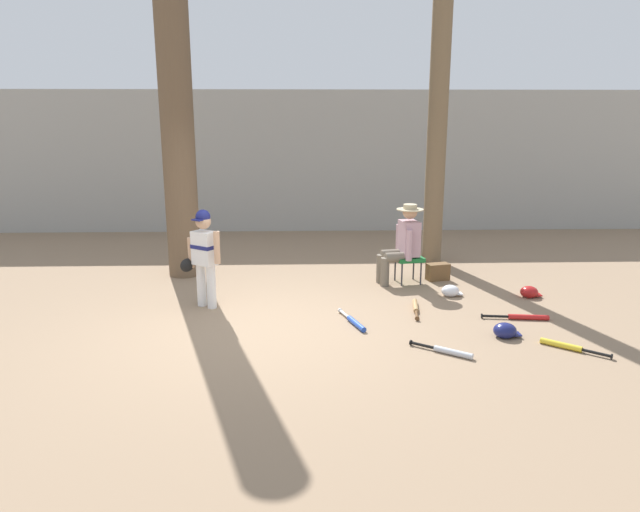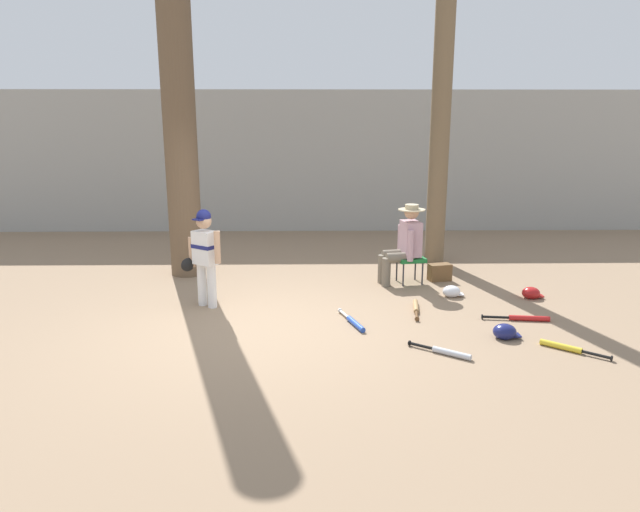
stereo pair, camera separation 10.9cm
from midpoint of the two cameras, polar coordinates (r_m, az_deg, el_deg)
ground_plane at (r=7.03m, az=-5.40°, el=-7.03°), size 60.00×60.00×0.00m
concrete_back_wall at (r=12.77m, az=-3.48°, el=9.25°), size 18.00×0.36×3.00m
tree_near_player at (r=9.22m, az=-13.35°, el=13.51°), size 0.68×0.68×5.68m
tree_behind_spectator at (r=10.01m, az=11.98°, el=11.13°), size 0.51×0.51×4.70m
young_ballplayer at (r=7.70m, az=-10.93°, el=0.41°), size 0.60×0.39×1.31m
folding_stool at (r=8.84m, az=9.17°, el=-0.35°), size 0.47×0.47×0.41m
seated_spectator at (r=8.74m, az=8.63°, el=1.37°), size 0.68×0.54×1.20m
handbag_beside_stool at (r=9.11m, az=12.01°, el=-1.57°), size 0.37×0.26×0.26m
bat_wood_tan at (r=7.71m, az=9.81°, el=-5.03°), size 0.17×0.71×0.07m
bat_aluminum_silver at (r=6.39m, az=12.82°, el=-9.18°), size 0.61×0.47×0.07m
bat_yellow_trainer at (r=6.90m, az=23.48°, el=-8.26°), size 0.61×0.52×0.07m
bat_red_barrel at (r=7.67m, az=19.78°, el=-5.77°), size 0.82×0.16×0.07m
bat_blue_youth at (r=7.09m, az=3.78°, el=-6.52°), size 0.29×0.74×0.07m
batting_helmet_navy at (r=7.00m, az=18.14°, el=-7.08°), size 0.31×0.24×0.18m
batting_helmet_white at (r=8.36m, az=13.18°, el=-3.42°), size 0.29×0.22×0.17m
batting_helmet_red at (r=8.61m, az=20.38°, el=-3.44°), size 0.29×0.22×0.17m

